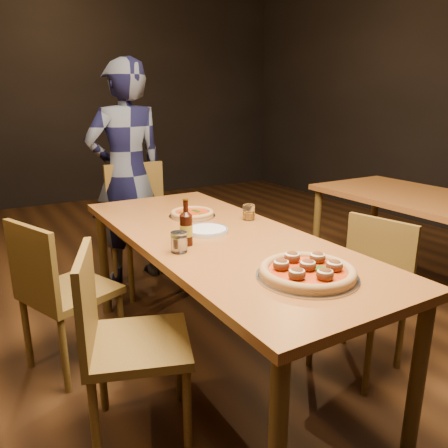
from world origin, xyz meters
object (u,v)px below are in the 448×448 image
plate_stack (207,231)px  diner (127,174)px  table_main (219,249)px  chair_main_sw (71,290)px  pizza_meatball (307,271)px  chair_main_nw (139,342)px  amber_glass (249,212)px  water_glass (179,242)px  beer_bottle (186,229)px  chair_main_e (359,296)px  chair_end (146,226)px  pizza_margherita (192,213)px

plate_stack → diner: bearing=88.0°
table_main → chair_main_sw: 0.82m
table_main → pizza_meatball: pizza_meatball is taller
chair_main_nw → amber_glass: chair_main_nw is taller
table_main → water_glass: bearing=-155.7°
plate_stack → beer_bottle: bearing=-144.6°
table_main → plate_stack: bearing=114.4°
beer_bottle → diner: (0.22, 1.48, 0.02)m
chair_main_sw → chair_main_e: chair_main_sw is taller
chair_main_nw → chair_main_e: (1.16, -0.13, -0.02)m
table_main → pizza_meatball: 0.65m
chair_main_sw → diner: diner is taller
chair_end → diner: 0.43m
pizza_meatball → water_glass: 0.59m
chair_main_nw → diner: diner is taller
plate_stack → beer_bottle: (-0.18, -0.13, 0.07)m
pizza_margherita → plate_stack: size_ratio=1.24×
chair_main_sw → plate_stack: bearing=-140.6°
table_main → pizza_margherita: (0.05, 0.39, 0.09)m
chair_main_e → pizza_margherita: bearing=-155.7°
chair_main_nw → chair_end: bearing=-2.2°
chair_main_nw → diner: bearing=2.0°
beer_bottle → amber_glass: 0.55m
diner → amber_glass: bearing=98.5°
chair_main_e → plate_stack: size_ratio=3.88×
chair_main_e → chair_end: bearing=-172.3°
water_glass → chair_end: bearing=75.6°
table_main → diner: diner is taller
plate_stack → pizza_margherita: bearing=75.8°
beer_bottle → amber_glass: beer_bottle is taller
chair_end → beer_bottle: (-0.27, -1.24, 0.34)m
beer_bottle → amber_glass: bearing=23.8°
chair_main_nw → beer_bottle: size_ratio=4.12×
table_main → plate_stack: 0.11m
diner → water_glass: bearing=75.4°
chair_main_nw → beer_bottle: (0.33, 0.20, 0.39)m
pizza_meatball → pizza_margherita: 1.04m
pizza_meatball → water_glass: size_ratio=4.26×
beer_bottle → water_glass: 0.10m
chair_main_sw → pizza_margherita: size_ratio=3.25×
chair_main_e → diner: size_ratio=0.49×
chair_end → diner: size_ratio=0.58×
pizza_margherita → diner: bearing=91.9°
table_main → pizza_margherita: pizza_margherita is taller
chair_end → beer_bottle: size_ratio=4.56×
chair_main_nw → diner: (0.55, 1.69, 0.41)m
chair_main_nw → pizza_margherita: size_ratio=3.29×
pizza_margherita → water_glass: size_ratio=2.92×
chair_main_nw → plate_stack: (0.50, 0.33, 0.32)m
beer_bottle → water_glass: bearing=-135.2°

